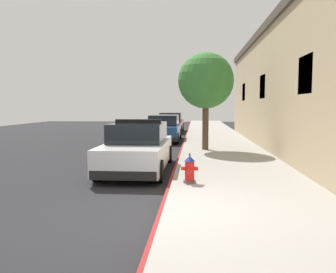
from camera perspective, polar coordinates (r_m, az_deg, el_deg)
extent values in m
cube|color=#232326|center=(17.37, -11.39, -2.40)|extent=(30.72, 60.00, 0.20)
cube|color=#9E9991|center=(16.73, 8.78, -2.04)|extent=(3.70, 60.00, 0.15)
cube|color=maroon|center=(16.70, 2.29, -2.00)|extent=(0.08, 60.00, 0.15)
cube|color=tan|center=(17.81, 24.14, 6.58)|extent=(5.66, 22.98, 5.47)
cube|color=#473D33|center=(18.15, 24.48, 15.80)|extent=(5.90, 23.22, 0.36)
cube|color=black|center=(10.85, 21.56, 9.38)|extent=(0.06, 1.30, 1.10)
cube|color=black|center=(17.10, 15.22, 7.84)|extent=(0.06, 1.30, 1.10)
cube|color=black|center=(23.45, 12.30, 7.10)|extent=(0.06, 1.30, 1.10)
cube|color=white|center=(11.41, -4.91, -2.73)|extent=(1.84, 4.80, 0.76)
cube|color=black|center=(11.48, -4.81, 0.73)|extent=(1.64, 2.50, 0.60)
cube|color=black|center=(9.18, -7.31, -6.31)|extent=(1.76, 0.16, 0.24)
cube|color=black|center=(13.73, -3.30, -2.49)|extent=(1.76, 0.16, 0.24)
cylinder|color=black|center=(13.25, -7.36, -2.80)|extent=(0.22, 0.64, 0.64)
cylinder|color=black|center=(13.01, 0.08, -2.91)|extent=(0.22, 0.64, 0.64)
cylinder|color=black|center=(9.99, -11.40, -5.43)|extent=(0.22, 0.64, 0.64)
cylinder|color=black|center=(9.67, -1.51, -5.69)|extent=(0.22, 0.64, 0.64)
cube|color=black|center=(11.41, -4.87, 2.52)|extent=(1.48, 0.20, 0.12)
cube|color=red|center=(11.47, -6.59, 2.51)|extent=(0.44, 0.18, 0.11)
cube|color=#1E33E0|center=(11.36, -3.12, 2.51)|extent=(0.44, 0.18, 0.11)
cube|color=navy|center=(20.98, -0.65, 0.84)|extent=(1.84, 4.80, 0.76)
cube|color=black|center=(21.09, -0.61, 2.71)|extent=(1.64, 2.50, 0.60)
cube|color=black|center=(18.68, -1.30, -0.48)|extent=(1.76, 0.16, 0.24)
cube|color=black|center=(23.33, -0.13, 0.62)|extent=(1.76, 0.16, 0.24)
cylinder|color=black|center=(22.78, -2.41, 0.51)|extent=(0.22, 0.64, 0.64)
cylinder|color=black|center=(22.63, 1.91, 0.48)|extent=(0.22, 0.64, 0.64)
cylinder|color=black|center=(19.42, -3.63, -0.28)|extent=(0.22, 0.64, 0.64)
cylinder|color=black|center=(19.25, 1.44, -0.32)|extent=(0.22, 0.64, 0.64)
cube|color=maroon|center=(28.01, 0.46, 1.89)|extent=(1.84, 4.80, 0.76)
cube|color=black|center=(28.13, 0.48, 3.29)|extent=(1.64, 2.50, 0.60)
cube|color=black|center=(25.70, 0.09, 1.03)|extent=(1.76, 0.16, 0.24)
cube|color=black|center=(30.36, 0.78, 1.65)|extent=(1.76, 0.16, 0.24)
cylinder|color=black|center=(29.79, -0.96, 1.58)|extent=(0.22, 0.64, 0.64)
cylinder|color=black|center=(29.67, 2.35, 1.56)|extent=(0.22, 0.64, 0.64)
cylinder|color=black|center=(26.41, -1.67, 1.14)|extent=(0.22, 0.64, 0.64)
cylinder|color=black|center=(26.28, 2.06, 1.12)|extent=(0.22, 0.64, 0.64)
cylinder|color=#4C4C51|center=(9.07, 3.53, -7.34)|extent=(0.32, 0.32, 0.06)
cylinder|color=red|center=(9.01, 3.54, -5.60)|extent=(0.24, 0.24, 0.50)
cone|color=navy|center=(8.96, 3.55, -3.58)|extent=(0.28, 0.28, 0.14)
cylinder|color=#4C4C51|center=(8.94, 3.56, -2.95)|extent=(0.05, 0.05, 0.06)
cylinder|color=red|center=(9.01, 2.46, -5.21)|extent=(0.10, 0.10, 0.10)
cylinder|color=red|center=(9.00, 4.63, -5.23)|extent=(0.10, 0.10, 0.10)
cylinder|color=red|center=(8.83, 3.52, -5.75)|extent=(0.13, 0.12, 0.13)
cylinder|color=brown|center=(15.82, 6.12, 1.89)|extent=(0.28, 0.28, 2.22)
sphere|color=#387A33|center=(15.84, 6.19, 9.06)|extent=(2.49, 2.49, 2.49)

